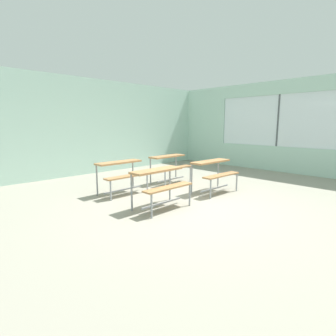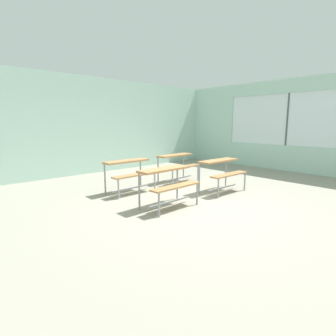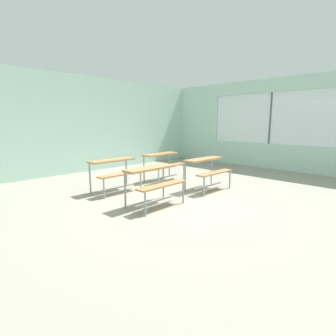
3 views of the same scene
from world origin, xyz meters
name	(u,v)px [view 1 (image 1 of 3)]	position (x,y,z in m)	size (l,w,h in m)	color
ground	(190,206)	(0.00, 0.00, -0.03)	(10.00, 9.00, 0.05)	gray
wall_back	(81,127)	(0.00, 4.50, 1.50)	(10.00, 0.12, 3.00)	silver
wall_right	(297,129)	(5.00, -0.13, 1.45)	(0.12, 9.00, 3.00)	silver
desk_bench_r0c0	(161,179)	(-0.53, 0.28, 0.56)	(1.11, 0.61, 0.74)	#A87547
desk_bench_r0c1	(214,169)	(1.16, 0.27, 0.56)	(1.11, 0.62, 0.74)	#A87547
desk_bench_r1c0	(122,170)	(-0.46, 1.67, 0.56)	(1.11, 0.60, 0.74)	#A87547
desk_bench_r1c1	(170,162)	(1.14, 1.71, 0.56)	(1.12, 0.62, 0.74)	#A87547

